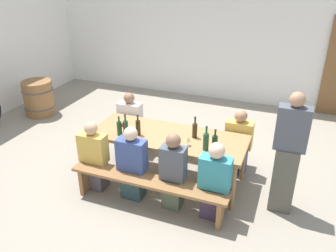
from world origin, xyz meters
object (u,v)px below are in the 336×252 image
at_px(bench_near, 148,185).
at_px(seated_guest_near_2, 173,173).
at_px(bench_far, 184,137).
at_px(wine_glass_0, 188,139).
at_px(wine_barrel, 39,98).
at_px(wine_bottle_0, 215,143).
at_px(tasting_table, 168,139).
at_px(seated_guest_near_3, 215,183).
at_px(seated_guest_near_1, 132,165).
at_px(wine_bottle_1, 206,141).
at_px(seated_guest_far_1, 238,144).
at_px(wine_glass_1, 123,124).
at_px(seated_guest_far_0, 130,124).
at_px(wine_bottle_2, 126,128).
at_px(seated_guest_near_0, 94,158).
at_px(wine_bottle_5, 119,128).
at_px(wine_bottle_4, 138,127).
at_px(standing_host, 288,156).
at_px(wine_bottle_3, 195,130).

relative_size(bench_near, seated_guest_near_2, 1.98).
xyz_separation_m(bench_far, wine_glass_0, (0.36, -0.93, 0.49)).
bearing_deg(wine_barrel, wine_bottle_0, -19.17).
height_order(tasting_table, seated_guest_near_3, seated_guest_near_3).
bearing_deg(seated_guest_near_1, wine_bottle_1, -67.88).
relative_size(wine_glass_0, seated_guest_far_1, 0.14).
distance_m(bench_far, wine_glass_1, 1.20).
relative_size(wine_glass_0, wine_glass_1, 0.83).
relative_size(bench_far, seated_guest_far_0, 2.03).
bearing_deg(wine_bottle_2, wine_barrel, 152.70).
bearing_deg(seated_guest_near_0, bench_far, -34.49).
bearing_deg(seated_guest_near_1, wine_glass_1, 37.95).
xyz_separation_m(seated_guest_near_3, seated_guest_far_1, (0.07, 1.18, -0.02)).
height_order(wine_bottle_0, wine_bottle_2, wine_bottle_2).
height_order(wine_bottle_5, wine_glass_1, wine_bottle_5).
bearing_deg(wine_bottle_4, seated_guest_near_1, -75.93).
bearing_deg(wine_bottle_0, seated_guest_far_1, 75.73).
xyz_separation_m(bench_near, seated_guest_near_0, (-0.91, 0.15, 0.14)).
xyz_separation_m(wine_bottle_0, wine_bottle_5, (-1.41, -0.06, -0.00)).
xyz_separation_m(seated_guest_near_0, standing_host, (2.59, 0.49, 0.31)).
distance_m(wine_bottle_5, wine_glass_0, 1.03).
distance_m(wine_bottle_2, seated_guest_near_0, 0.63).
bearing_deg(seated_guest_near_0, seated_guest_near_2, -90.00).
bearing_deg(standing_host, tasting_table, -3.41).
distance_m(wine_bottle_5, wine_barrel, 3.28).
relative_size(wine_bottle_3, wine_glass_1, 1.84).
distance_m(wine_glass_0, seated_guest_near_0, 1.38).
bearing_deg(wine_glass_1, seated_guest_near_0, -118.42).
relative_size(bench_near, seated_guest_near_3, 2.01).
xyz_separation_m(seated_guest_near_1, seated_guest_near_2, (0.60, 0.00, 0.02)).
distance_m(bench_near, seated_guest_near_0, 0.93).
bearing_deg(seated_guest_near_2, wine_bottle_1, -40.77).
height_order(seated_guest_near_2, seated_guest_near_3, seated_guest_near_2).
bearing_deg(wine_bottle_1, wine_bottle_3, 130.13).
bearing_deg(wine_barrel, wine_bottle_1, -19.99).
bearing_deg(seated_guest_near_3, seated_guest_near_2, 90.00).
xyz_separation_m(seated_guest_near_1, wine_barrel, (-3.22, 1.88, -0.14)).
relative_size(wine_bottle_3, wine_glass_0, 2.23).
xyz_separation_m(wine_bottle_1, seated_guest_near_3, (0.24, -0.38, -0.36)).
height_order(wine_bottle_4, seated_guest_far_0, seated_guest_far_0).
xyz_separation_m(wine_bottle_3, wine_glass_1, (-1.04, -0.20, 0.01)).
height_order(wine_bottle_0, wine_barrel, wine_bottle_0).
bearing_deg(seated_guest_far_0, wine_barrel, -105.25).
bearing_deg(wine_bottle_3, wine_bottle_1, -49.87).
distance_m(wine_bottle_3, wine_bottle_4, 0.82).
xyz_separation_m(tasting_table, wine_bottle_3, (0.38, 0.08, 0.19)).
height_order(bench_far, seated_guest_far_1, seated_guest_far_1).
xyz_separation_m(wine_bottle_0, wine_glass_1, (-1.40, 0.06, 0.01)).
distance_m(bench_far, wine_bottle_3, 0.92).
distance_m(wine_bottle_2, wine_bottle_3, 1.00).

